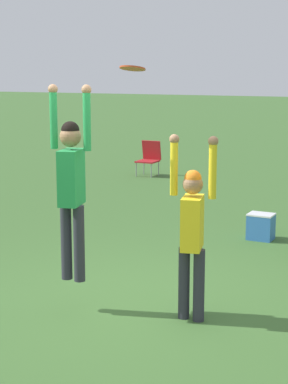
% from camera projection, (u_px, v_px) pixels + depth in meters
% --- Properties ---
extents(ground_plane, '(120.00, 120.00, 0.00)m').
position_uv_depth(ground_plane, '(122.00, 304.00, 7.24)').
color(ground_plane, '#3D662D').
extents(person_jumping, '(0.52, 0.41, 2.11)m').
position_uv_depth(person_jumping, '(71.00, 179.00, 6.80)').
color(person_jumping, '#2D2D38').
rests_on(person_jumping, ground_plane).
extents(person_defending, '(0.53, 0.42, 1.96)m').
position_uv_depth(person_defending, '(192.00, 225.00, 6.62)').
color(person_defending, '#2D2D38').
rests_on(person_defending, ground_plane).
extents(frisbee, '(0.26, 0.26, 0.06)m').
position_uv_depth(frisbee, '(133.00, 68.00, 6.37)').
color(frisbee, '#E04C23').
extents(camping_chair_0, '(0.51, 0.55, 0.87)m').
position_uv_depth(camping_chair_0, '(149.00, 156.00, 16.12)').
color(camping_chair_0, gray).
rests_on(camping_chair_0, ground_plane).
extents(cooler_box, '(0.39, 0.32, 0.41)m').
position_uv_depth(cooler_box, '(261.00, 227.00, 10.00)').
color(cooler_box, '#336BB7').
rests_on(cooler_box, ground_plane).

